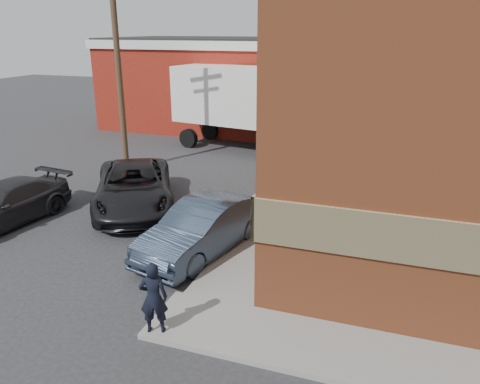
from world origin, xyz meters
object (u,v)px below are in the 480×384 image
Objects in this scene: suv_b at (4,204)px; warehouse at (237,83)px; utility_pole at (118,63)px; sedan at (203,228)px; suv_a at (134,187)px; man at (154,298)px; box_truck at (251,104)px.

warehouse is at bearing 91.46° from suv_b.
sedan is at bearing -44.61° from utility_pole.
suv_a is (1.45, -15.14, -2.02)m from warehouse.
warehouse is 3.52× the size of sedan.
utility_pole is 1.57× the size of suv_a.
utility_pole is at bearing -76.09° from man.
sedan is 7.05m from suv_b.
suv_a is at bearing 160.07° from sedan.
sedan is (6.70, -6.61, -3.98)m from utility_pole.
box_truck reaches higher than sedan.
warehouse is 11.27m from utility_pole.
box_truck is (4.67, 12.16, 1.78)m from suv_b.
box_truck is at bearing -100.15° from man.
man is at bearing -18.58° from suv_b.
warehouse is 2.85× the size of suv_a.
suv_a reaches higher than sedan.
man is 16.23m from box_truck.
box_truck is at bearing -63.53° from warehouse.
warehouse is 18.05m from suv_b.
utility_pole reaches higher than man.
man reaches higher than sedan.
man is 0.18× the size of box_truck.
box_truck is (-2.98, 15.88, 1.54)m from man.
box_truck reaches higher than suv_a.
utility_pole is (-1.50, -11.00, 1.93)m from warehouse.
suv_a is 1.22× the size of suv_b.
utility_pole is at bearing -119.23° from box_truck.
sedan is at bearing -63.31° from suv_a.
warehouse is at bearing 82.23° from utility_pole.
box_truck is at bearing 51.77° from suv_a.
sedan is 0.52× the size of box_truck.
man is (7.30, -10.55, -3.82)m from utility_pole.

